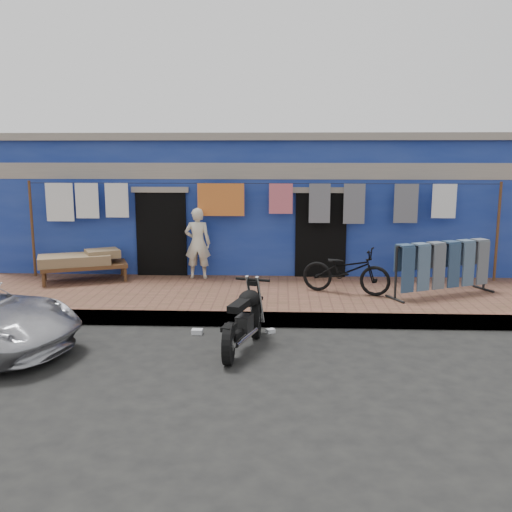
{
  "coord_description": "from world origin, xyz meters",
  "views": [
    {
      "loc": [
        0.44,
        -7.87,
        2.96
      ],
      "look_at": [
        0.0,
        2.0,
        1.15
      ],
      "focal_mm": 40.0,
      "sensor_mm": 36.0,
      "label": 1
    }
  ],
  "objects_px": {
    "seated_person": "(198,243)",
    "bicycle": "(346,265)",
    "motorcycle": "(243,317)",
    "jeans_rack": "(442,268)",
    "charpoy": "(84,267)"
  },
  "relations": [
    {
      "from": "motorcycle",
      "to": "charpoy",
      "type": "bearing_deg",
      "value": 152.14
    },
    {
      "from": "motorcycle",
      "to": "seated_person",
      "type": "bearing_deg",
      "value": 123.72
    },
    {
      "from": "seated_person",
      "to": "jeans_rack",
      "type": "height_order",
      "value": "seated_person"
    },
    {
      "from": "seated_person",
      "to": "jeans_rack",
      "type": "distance_m",
      "value": 5.05
    },
    {
      "from": "jeans_rack",
      "to": "bicycle",
      "type": "bearing_deg",
      "value": 178.28
    },
    {
      "from": "bicycle",
      "to": "jeans_rack",
      "type": "relative_size",
      "value": 0.77
    },
    {
      "from": "seated_person",
      "to": "charpoy",
      "type": "bearing_deg",
      "value": 9.29
    },
    {
      "from": "seated_person",
      "to": "motorcycle",
      "type": "bearing_deg",
      "value": 107.96
    },
    {
      "from": "motorcycle",
      "to": "charpoy",
      "type": "height_order",
      "value": "motorcycle"
    },
    {
      "from": "jeans_rack",
      "to": "charpoy",
      "type": "bearing_deg",
      "value": 173.05
    },
    {
      "from": "seated_person",
      "to": "bicycle",
      "type": "xyz_separation_m",
      "value": [
        3.06,
        -1.22,
        -0.22
      ]
    },
    {
      "from": "seated_person",
      "to": "motorcycle",
      "type": "height_order",
      "value": "seated_person"
    },
    {
      "from": "charpoy",
      "to": "jeans_rack",
      "type": "distance_m",
      "value": 7.31
    },
    {
      "from": "bicycle",
      "to": "motorcycle",
      "type": "xyz_separation_m",
      "value": [
        -1.82,
        -2.62,
        -0.29
      ]
    },
    {
      "from": "seated_person",
      "to": "charpoy",
      "type": "height_order",
      "value": "seated_person"
    }
  ]
}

